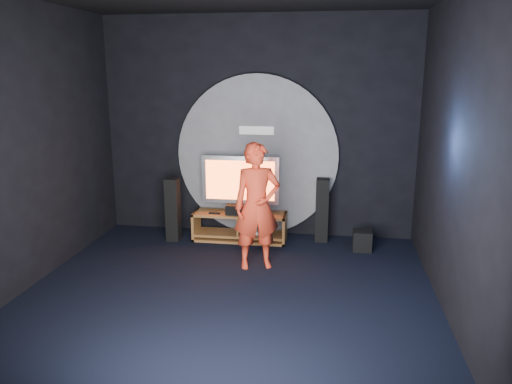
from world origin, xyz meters
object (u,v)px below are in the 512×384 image
(tower_speaker_left, at_px, (173,210))
(subwoofer, at_px, (362,240))
(tower_speaker_right, at_px, (322,210))
(player, at_px, (257,206))
(tv, at_px, (240,182))
(media_console, at_px, (240,228))

(tower_speaker_left, xyz_separation_m, subwoofer, (2.95, -0.02, -0.35))
(tower_speaker_left, relative_size, tower_speaker_right, 1.00)
(tower_speaker_left, height_order, tower_speaker_right, same)
(tower_speaker_right, distance_m, subwoofer, 0.79)
(tower_speaker_right, height_order, player, player)
(tower_speaker_right, bearing_deg, tower_speaker_left, -172.08)
(tv, bearing_deg, tower_speaker_left, -168.12)
(subwoofer, bearing_deg, media_console, 174.70)
(tower_speaker_left, relative_size, subwoofer, 3.29)
(tower_speaker_left, bearing_deg, subwoofer, -0.46)
(media_console, bearing_deg, tv, 95.77)
(tv, bearing_deg, subwoofer, -7.27)
(tower_speaker_right, bearing_deg, tv, -175.34)
(tv, relative_size, tower_speaker_left, 1.22)
(tower_speaker_left, bearing_deg, player, -31.25)
(media_console, height_order, tv, tv)
(tower_speaker_left, xyz_separation_m, player, (1.48, -0.90, 0.36))
(tv, distance_m, player, 1.20)
(tower_speaker_left, height_order, subwoofer, tower_speaker_left)
(tv, distance_m, tower_speaker_right, 1.36)
(tower_speaker_left, distance_m, player, 1.77)
(subwoofer, bearing_deg, tower_speaker_right, 150.64)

